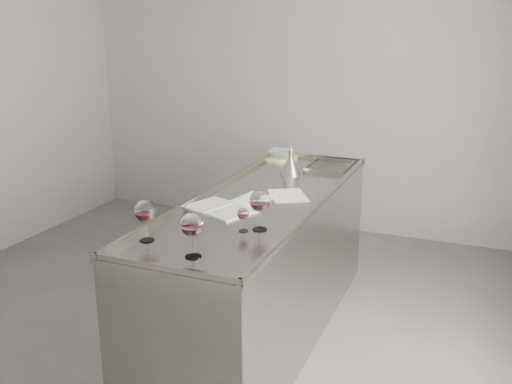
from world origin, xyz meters
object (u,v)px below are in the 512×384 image
at_px(wine_glass_left, 145,212).
at_px(wine_glass_small, 243,215).
at_px(wine_funnel, 290,166).
at_px(wine_glass_right, 260,202).
at_px(notebook, 220,208).
at_px(ceramic_bowl, 281,153).
at_px(wine_glass_middle, 192,226).
at_px(counter, 263,267).

bearing_deg(wine_glass_left, wine_glass_small, 38.19).
distance_m(wine_glass_small, wine_funnel, 1.22).
xyz_separation_m(wine_glass_left, wine_glass_right, (0.47, 0.36, 0.00)).
height_order(notebook, ceramic_bowl, ceramic_bowl).
xyz_separation_m(wine_glass_small, ceramic_bowl, (-0.39, 1.67, -0.04)).
distance_m(wine_glass_middle, notebook, 0.73).
distance_m(counter, wine_glass_right, 0.84).
distance_m(wine_glass_right, notebook, 0.44).
distance_m(wine_glass_left, wine_glass_middle, 0.33).
xyz_separation_m(wine_glass_small, wine_funnel, (-0.15, 1.21, -0.02)).
xyz_separation_m(wine_glass_right, ceramic_bowl, (-0.47, 1.62, -0.11)).
height_order(wine_glass_middle, wine_glass_small, wine_glass_middle).
bearing_deg(counter, wine_glass_middle, -87.64).
bearing_deg(wine_glass_left, wine_glass_middle, -17.30).
bearing_deg(wine_glass_left, counter, 73.00).
distance_m(wine_glass_right, ceramic_bowl, 1.69).
bearing_deg(ceramic_bowl, wine_funnel, -62.57).
bearing_deg(wine_glass_right, counter, 109.46).
bearing_deg(wine_funnel, wine_glass_middle, -87.31).
height_order(wine_glass_right, notebook, wine_glass_right).
distance_m(ceramic_bowl, wine_funnel, 0.52).
xyz_separation_m(notebook, wine_funnel, (0.12, 0.92, 0.06)).
xyz_separation_m(counter, ceramic_bowl, (-0.28, 1.08, 0.51)).
xyz_separation_m(wine_glass_left, wine_glass_small, (0.39, 0.31, -0.06)).
bearing_deg(wine_glass_small, counter, 101.23).
xyz_separation_m(wine_glass_middle, wine_glass_small, (0.08, 0.41, -0.06)).
bearing_deg(wine_glass_middle, notebook, 105.72).
bearing_deg(wine_glass_right, wine_glass_small, -144.02).
height_order(wine_glass_middle, wine_funnel, wine_funnel).
bearing_deg(wine_glass_small, wine_glass_middle, -100.62).
bearing_deg(notebook, counter, 84.54).
distance_m(counter, wine_glass_left, 1.13).
distance_m(wine_glass_left, notebook, 0.62).
height_order(wine_glass_small, ceramic_bowl, wine_glass_small).
height_order(wine_glass_right, wine_funnel, wine_funnel).
bearing_deg(wine_glass_right, ceramic_bowl, 106.05).
relative_size(wine_glass_left, wine_glass_small, 1.69).
xyz_separation_m(wine_glass_left, notebook, (0.12, 0.59, -0.15)).
relative_size(wine_glass_small, ceramic_bowl, 0.63).
xyz_separation_m(counter, wine_glass_middle, (0.04, -1.00, 0.62)).
height_order(wine_glass_small, notebook, wine_glass_small).
height_order(ceramic_bowl, wine_funnel, wine_funnel).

